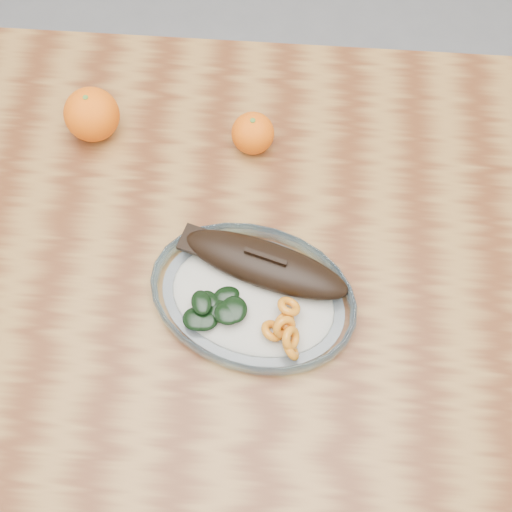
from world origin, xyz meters
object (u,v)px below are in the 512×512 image
at_px(orange_left, 92,114).
at_px(plated_meal, 253,295).
at_px(dining_table, 208,277).
at_px(orange_right, 253,133).

bearing_deg(orange_left, plated_meal, -44.96).
distance_m(dining_table, plated_meal, 0.16).
height_order(dining_table, orange_left, orange_left).
bearing_deg(dining_table, plated_meal, -41.82).
bearing_deg(dining_table, orange_right, 72.59).
bearing_deg(plated_meal, dining_table, 152.42).
height_order(dining_table, plated_meal, plated_meal).
relative_size(plated_meal, orange_left, 7.43).
relative_size(plated_meal, orange_right, 9.56).
bearing_deg(orange_right, orange_left, 177.70).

